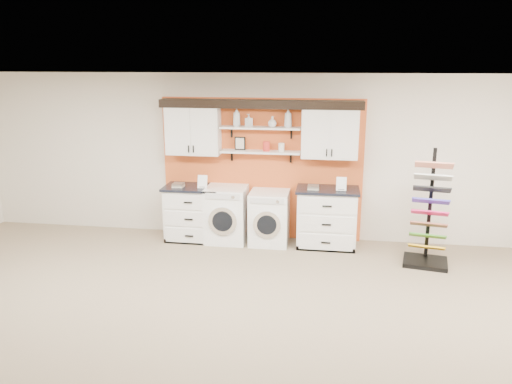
% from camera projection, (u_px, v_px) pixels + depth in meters
% --- Properties ---
extents(floor, '(10.00, 10.00, 0.00)m').
position_uv_depth(floor, '(207.00, 369.00, 5.01)').
color(floor, '#89775C').
rests_on(floor, ground).
extents(ceiling, '(10.00, 10.00, 0.00)m').
position_uv_depth(ceiling, '(199.00, 85.00, 4.29)').
color(ceiling, white).
rests_on(ceiling, wall_back).
extents(wall_back, '(10.00, 0.00, 10.00)m').
position_uv_depth(wall_back, '(262.00, 157.00, 8.48)').
color(wall_back, beige).
rests_on(wall_back, floor).
extents(accent_panel, '(3.40, 0.07, 2.40)m').
position_uv_depth(accent_panel, '(262.00, 169.00, 8.49)').
color(accent_panel, '#CA5322').
rests_on(accent_panel, wall_back).
extents(upper_cabinet_left, '(0.90, 0.35, 0.84)m').
position_uv_depth(upper_cabinet_left, '(193.00, 129.00, 8.32)').
color(upper_cabinet_left, silver).
rests_on(upper_cabinet_left, wall_back).
extents(upper_cabinet_right, '(0.90, 0.35, 0.84)m').
position_uv_depth(upper_cabinet_right, '(330.00, 132.00, 7.99)').
color(upper_cabinet_right, silver).
rests_on(upper_cabinet_right, wall_back).
extents(shelf_lower, '(1.32, 0.28, 0.03)m').
position_uv_depth(shelf_lower, '(260.00, 152.00, 8.25)').
color(shelf_lower, silver).
rests_on(shelf_lower, wall_back).
extents(shelf_upper, '(1.32, 0.28, 0.03)m').
position_uv_depth(shelf_upper, '(260.00, 128.00, 8.15)').
color(shelf_upper, silver).
rests_on(shelf_upper, wall_back).
extents(crown_molding, '(3.30, 0.41, 0.13)m').
position_uv_depth(crown_molding, '(261.00, 103.00, 8.06)').
color(crown_molding, black).
rests_on(crown_molding, wall_back).
extents(picture_frame, '(0.18, 0.02, 0.22)m').
position_uv_depth(picture_frame, '(240.00, 143.00, 8.32)').
color(picture_frame, black).
rests_on(picture_frame, shelf_lower).
extents(canister_red, '(0.11, 0.11, 0.16)m').
position_uv_depth(canister_red, '(266.00, 146.00, 8.21)').
color(canister_red, red).
rests_on(canister_red, shelf_lower).
extents(canister_cream, '(0.10, 0.10, 0.14)m').
position_uv_depth(canister_cream, '(281.00, 147.00, 8.18)').
color(canister_cream, silver).
rests_on(canister_cream, shelf_lower).
extents(base_cabinet_left, '(0.96, 0.66, 0.94)m').
position_uv_depth(base_cabinet_left, '(194.00, 213.00, 8.53)').
color(base_cabinet_left, silver).
rests_on(base_cabinet_left, floor).
extents(base_cabinet_right, '(1.01, 0.66, 0.99)m').
position_uv_depth(base_cabinet_right, '(327.00, 217.00, 8.20)').
color(base_cabinet_right, silver).
rests_on(base_cabinet_right, floor).
extents(washer, '(0.68, 0.71, 0.94)m').
position_uv_depth(washer, '(227.00, 214.00, 8.45)').
color(washer, white).
rests_on(washer, floor).
extents(dryer, '(0.64, 0.71, 0.89)m').
position_uv_depth(dryer, '(269.00, 218.00, 8.35)').
color(dryer, white).
rests_on(dryer, floor).
extents(sample_rack, '(0.72, 0.64, 1.76)m').
position_uv_depth(sample_rack, '(428.00, 229.00, 7.47)').
color(sample_rack, black).
rests_on(sample_rack, floor).
extents(soap_bottle_a, '(0.17, 0.17, 0.31)m').
position_uv_depth(soap_bottle_a, '(237.00, 117.00, 8.16)').
color(soap_bottle_a, silver).
rests_on(soap_bottle_a, shelf_upper).
extents(soap_bottle_b, '(0.13, 0.13, 0.21)m').
position_uv_depth(soap_bottle_b, '(249.00, 120.00, 8.15)').
color(soap_bottle_b, silver).
rests_on(soap_bottle_b, shelf_upper).
extents(soap_bottle_c, '(0.18, 0.18, 0.18)m').
position_uv_depth(soap_bottle_c, '(272.00, 122.00, 8.09)').
color(soap_bottle_c, silver).
rests_on(soap_bottle_c, shelf_upper).
extents(soap_bottle_d, '(0.15, 0.15, 0.32)m').
position_uv_depth(soap_bottle_d, '(288.00, 118.00, 8.04)').
color(soap_bottle_d, silver).
rests_on(soap_bottle_d, shelf_upper).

